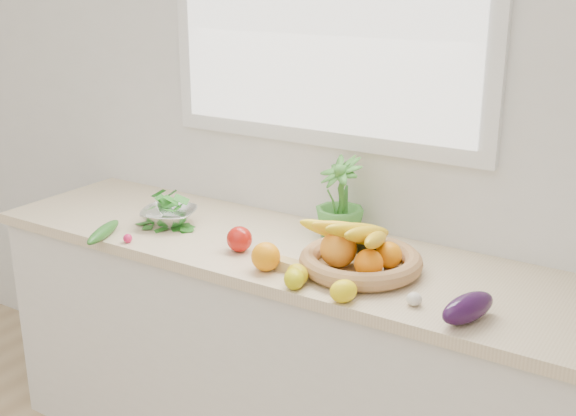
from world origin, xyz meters
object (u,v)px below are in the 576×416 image
Objects in this scene: eggplant at (468,308)px; fruit_basket at (360,255)px; colander_with_spinach at (169,211)px; apple at (239,239)px; potted_herb at (340,200)px; cucumber at (103,232)px.

fruit_basket is at bearing 159.51° from eggplant.
colander_with_spinach is (-1.20, 0.15, 0.02)m from eggplant.
colander_with_spinach is (-0.38, 0.07, 0.01)m from apple.
fruit_basket reaches higher than apple.
eggplant is 0.73m from potted_herb.
fruit_basket is at bearing -48.97° from potted_herb.
apple is at bearing 17.99° from cucumber.
eggplant is 0.44m from fruit_basket.
eggplant is 0.83× the size of cucumber.
potted_herb reaches higher than colander_with_spinach.
apple is 0.51m from cucumber.
eggplant is (0.83, -0.08, -0.00)m from apple.
eggplant is at bearing -7.14° from colander_with_spinach.
colander_with_spinach reaches higher than apple.
fruit_basket reaches higher than eggplant.
apple is at bearing -126.44° from potted_herb.
apple is 0.83m from eggplant.
cucumber is 0.77× the size of potted_herb.
colander_with_spinach is at bearing -158.79° from potted_herb.
eggplant is 1.32m from cucumber.
apple is 0.39m from potted_herb.
fruit_basket is (0.91, 0.23, 0.03)m from cucumber.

